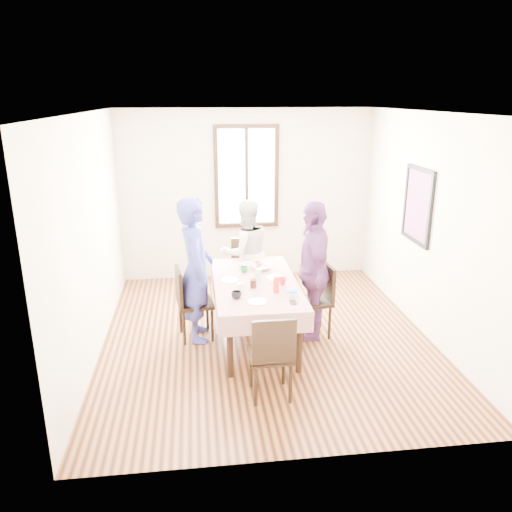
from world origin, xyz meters
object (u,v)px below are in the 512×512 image
(person_far, at_px, (245,252))
(chair_left, at_px, (195,303))
(chair_far, at_px, (245,272))
(chair_near, at_px, (270,354))
(dining_table, at_px, (255,311))
(chair_right, at_px, (313,301))
(person_right, at_px, (312,270))
(person_left, at_px, (196,270))

(person_far, bearing_deg, chair_left, 40.35)
(chair_far, height_order, chair_near, same)
(dining_table, height_order, chair_near, chair_near)
(chair_far, relative_size, person_far, 0.60)
(dining_table, distance_m, chair_near, 1.21)
(chair_near, bearing_deg, chair_far, 88.68)
(chair_right, bearing_deg, person_far, 27.65)
(person_right, bearing_deg, dining_table, -80.24)
(chair_left, bearing_deg, dining_table, 68.91)
(dining_table, relative_size, chair_right, 1.92)
(chair_left, distance_m, person_left, 0.43)
(chair_far, height_order, person_right, person_right)
(chair_far, bearing_deg, person_right, 129.19)
(dining_table, relative_size, person_right, 1.02)
(chair_left, height_order, chair_right, same)
(person_left, bearing_deg, person_right, -98.67)
(chair_left, bearing_deg, person_right, 77.33)
(chair_near, bearing_deg, person_right, 59.53)
(chair_left, xyz_separation_m, chair_right, (1.44, -0.11, 0.00))
(chair_left, relative_size, person_left, 0.51)
(chair_left, relative_size, chair_far, 1.00)
(person_right, bearing_deg, person_left, -89.15)
(chair_far, distance_m, chair_near, 2.41)
(chair_right, bearing_deg, chair_near, 145.21)
(dining_table, xyz_separation_m, person_left, (-0.70, 0.16, 0.51))
(chair_near, xyz_separation_m, person_left, (-0.70, 1.37, 0.43))
(chair_right, bearing_deg, dining_table, 89.37)
(dining_table, xyz_separation_m, chair_far, (-0.00, 1.20, 0.08))
(chair_right, relative_size, person_far, 0.60)
(dining_table, relative_size, chair_near, 1.92)
(person_far, height_order, person_right, person_right)
(dining_table, xyz_separation_m, chair_left, (-0.72, 0.16, 0.08))
(dining_table, height_order, person_far, person_far)
(chair_right, xyz_separation_m, chair_far, (-0.72, 1.15, 0.00))
(chair_near, bearing_deg, chair_right, 58.86)
(chair_near, bearing_deg, person_left, 115.85)
(chair_left, height_order, chair_near, same)
(chair_right, relative_size, chair_far, 1.00)
(chair_right, xyz_separation_m, chair_near, (-0.72, -1.26, 0.00))
(chair_right, distance_m, chair_near, 1.45)
(chair_left, relative_size, person_right, 0.53)
(person_left, distance_m, person_right, 1.41)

